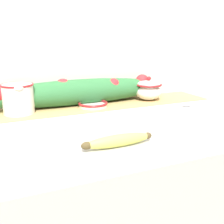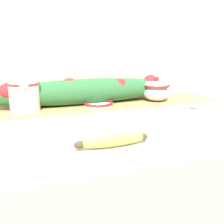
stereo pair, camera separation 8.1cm
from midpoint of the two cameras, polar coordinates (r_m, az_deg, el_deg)
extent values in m
cube|color=silver|center=(1.30, -10.52, 16.93)|extent=(2.11, 0.04, 2.40)
cube|color=tan|center=(1.21, -8.27, 0.97)|extent=(1.21, 0.20, 0.00)
cylinder|color=white|center=(1.16, -20.45, 2.50)|extent=(0.12, 0.12, 0.12)
torus|color=#A31E23|center=(1.15, -20.71, 5.18)|extent=(0.12, 0.12, 0.01)
torus|color=white|center=(1.22, -20.73, 3.61)|extent=(0.06, 0.01, 0.06)
ellipsoid|color=white|center=(1.09, -20.51, 4.58)|extent=(0.04, 0.03, 0.02)
ellipsoid|color=white|center=(1.32, 5.68, 4.06)|extent=(0.12, 0.12, 0.07)
torus|color=#A31E23|center=(1.32, 5.72, 5.55)|extent=(0.12, 0.12, 0.01)
ellipsoid|color=white|center=(1.32, 5.73, 5.80)|extent=(0.11, 0.11, 0.03)
sphere|color=#A31E23|center=(1.31, 5.75, 6.78)|extent=(0.02, 0.02, 0.02)
cylinder|color=white|center=(1.20, -5.81, 1.31)|extent=(0.12, 0.12, 0.01)
torus|color=#A31E23|center=(1.20, -5.82, 1.77)|extent=(0.13, 0.13, 0.01)
ellipsoid|color=#CCD156|center=(0.78, -1.65, -5.85)|extent=(0.20, 0.04, 0.04)
ellipsoid|color=brown|center=(0.75, -8.25, -6.84)|extent=(0.03, 0.02, 0.02)
ellipsoid|color=brown|center=(0.82, 4.41, -4.86)|extent=(0.03, 0.02, 0.02)
cube|color=#B7B7BC|center=(1.22, 9.37, 1.04)|extent=(0.12, 0.04, 0.00)
ellipsoid|color=#B7B7BC|center=(1.24, 13.08, 1.29)|extent=(0.04, 0.04, 0.01)
ellipsoid|color=#2D6B38|center=(1.24, -8.94, 3.99)|extent=(0.84, 0.12, 0.11)
sphere|color=red|center=(1.17, -23.72, 3.54)|extent=(0.06, 0.06, 0.06)
sphere|color=red|center=(1.22, -16.51, 4.32)|extent=(0.05, 0.05, 0.05)
sphere|color=red|center=(1.22, -11.80, 4.99)|extent=(0.07, 0.07, 0.07)
sphere|color=red|center=(1.27, -6.69, 5.43)|extent=(0.06, 0.06, 0.06)
sphere|color=red|center=(1.27, -1.54, 5.56)|extent=(0.06, 0.06, 0.06)
sphere|color=red|center=(1.35, 4.45, 6.31)|extent=(0.06, 0.06, 0.06)
camera|label=1|loc=(0.04, -92.47, -0.69)|focal=45.00mm
camera|label=2|loc=(0.04, 87.53, 0.69)|focal=45.00mm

